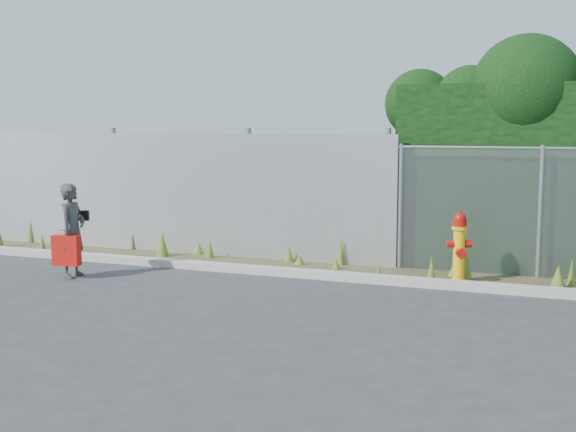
{
  "coord_description": "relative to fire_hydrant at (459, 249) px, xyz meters",
  "views": [
    {
      "loc": [
        3.48,
        -8.55,
        2.32
      ],
      "look_at": [
        -0.3,
        1.4,
        1.0
      ],
      "focal_mm": 45.0,
      "sensor_mm": 36.0,
      "label": 1
    }
  ],
  "objects": [
    {
      "name": "corrugated_fence",
      "position": [
        -5.36,
        0.82,
        0.57
      ],
      "size": [
        8.5,
        0.21,
        2.3
      ],
      "color": "silver",
      "rests_on": "ground"
    },
    {
      "name": "curb",
      "position": [
        -2.11,
        -0.38,
        -0.47
      ],
      "size": [
        16.0,
        0.22,
        0.12
      ],
      "primitive_type": "cube",
      "color": "#A5A295",
      "rests_on": "ground"
    },
    {
      "name": "black_shoulder_bag",
      "position": [
        -5.65,
        -1.37,
        0.4
      ],
      "size": [
        0.21,
        0.09,
        0.16
      ],
      "rotation": [
        0.0,
        0.0,
        0.38
      ],
      "color": "black"
    },
    {
      "name": "ground",
      "position": [
        -2.11,
        -2.18,
        -0.53
      ],
      "size": [
        80.0,
        80.0,
        0.0
      ],
      "primitive_type": "plane",
      "color": "#343437",
      "rests_on": "ground"
    },
    {
      "name": "red_tote_bag",
      "position": [
        -5.65,
        -1.78,
        -0.09
      ],
      "size": [
        0.42,
        0.16,
        0.55
      ],
      "rotation": [
        0.0,
        0.0,
        0.16
      ],
      "color": "red"
    },
    {
      "name": "weed_strip",
      "position": [
        -1.46,
        0.3,
        -0.42
      ],
      "size": [
        16.0,
        1.28,
        0.52
      ],
      "color": "#443D26",
      "rests_on": "ground"
    },
    {
      "name": "woman",
      "position": [
        -5.65,
        -1.62,
        0.2
      ],
      "size": [
        0.39,
        0.56,
        1.46
      ],
      "primitive_type": "imported",
      "rotation": [
        0.0,
        0.0,
        1.66
      ],
      "color": "#0E594D",
      "rests_on": "ground"
    },
    {
      "name": "fire_hydrant",
      "position": [
        0.0,
        0.0,
        0.0
      ],
      "size": [
        0.37,
        0.33,
        1.09
      ],
      "rotation": [
        0.0,
        0.0,
        0.35
      ],
      "color": "yellow",
      "rests_on": "ground"
    }
  ]
}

